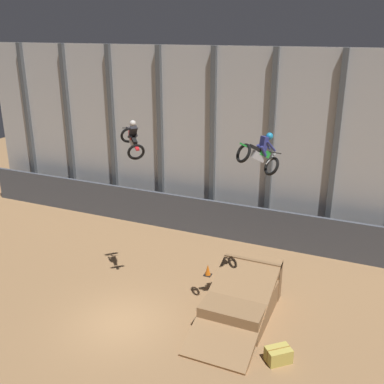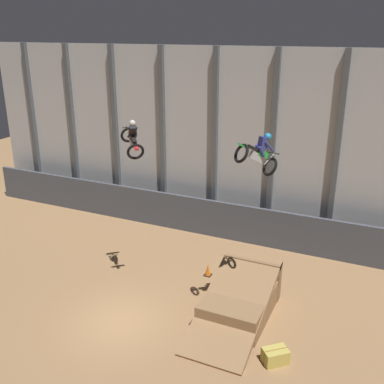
# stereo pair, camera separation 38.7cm
# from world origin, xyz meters

# --- Properties ---
(ground_plane) EXTENTS (60.00, 60.00, 0.00)m
(ground_plane) POSITION_xyz_m (0.00, 0.00, 0.00)
(ground_plane) COLOR #9E754C
(arena_back_wall) EXTENTS (32.00, 0.40, 10.61)m
(arena_back_wall) POSITION_xyz_m (0.00, 10.57, 5.30)
(arena_back_wall) COLOR silver
(arena_back_wall) RESTS_ON ground_plane
(lower_barrier) EXTENTS (31.36, 0.20, 2.21)m
(lower_barrier) POSITION_xyz_m (0.00, 9.26, 1.10)
(lower_barrier) COLOR #474C56
(lower_barrier) RESTS_ON ground_plane
(dirt_ramp) EXTENTS (2.58, 5.50, 1.99)m
(dirt_ramp) POSITION_xyz_m (4.34, 2.77, 0.66)
(dirt_ramp) COLOR #966F48
(dirt_ramp) RESTS_ON ground_plane
(rider_bike_left_air) EXTENTS (1.66, 1.71, 1.64)m
(rider_bike_left_air) POSITION_xyz_m (-0.67, 2.73, 7.12)
(rider_bike_left_air) COLOR black
(rider_bike_right_air) EXTENTS (1.65, 1.75, 1.67)m
(rider_bike_right_air) POSITION_xyz_m (4.94, 2.21, 7.20)
(rider_bike_right_air) COLOR black
(traffic_cone_near_ramp) EXTENTS (0.36, 0.36, 0.58)m
(traffic_cone_near_ramp) POSITION_xyz_m (1.91, 4.98, 0.28)
(traffic_cone_near_ramp) COLOR black
(traffic_cone_near_ramp) RESTS_ON ground_plane
(hay_bale_trackside) EXTENTS (1.07, 1.04, 0.57)m
(hay_bale_trackside) POSITION_xyz_m (6.51, 0.33, 0.28)
(hay_bale_trackside) COLOR #CCB751
(hay_bale_trackside) RESTS_ON ground_plane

